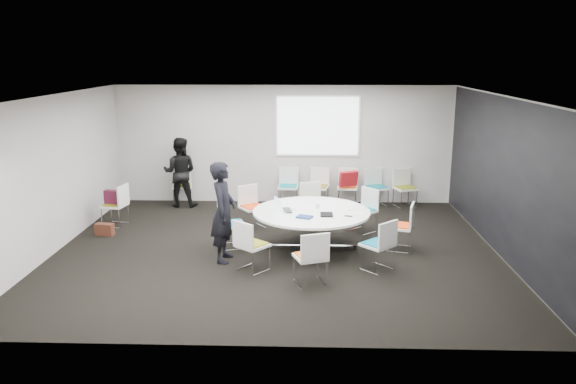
{
  "coord_description": "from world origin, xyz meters",
  "views": [
    {
      "loc": [
        0.54,
        -9.74,
        3.5
      ],
      "look_at": [
        0.2,
        0.4,
        1.0
      ],
      "focal_mm": 35.0,
      "sensor_mm": 36.0,
      "label": 1
    }
  ],
  "objects_px": {
    "chair_ring_a": "(400,235)",
    "chair_ring_d": "(253,215)",
    "chair_ring_c": "(313,212)",
    "chair_spare_left": "(116,213)",
    "chair_back_e": "(405,195)",
    "person_back": "(180,172)",
    "chair_ring_g": "(311,268)",
    "chair_back_a": "(288,194)",
    "maroon_bag": "(114,197)",
    "chair_back_d": "(376,195)",
    "person_main": "(223,212)",
    "chair_ring_b": "(363,219)",
    "chair_ring_h": "(378,254)",
    "brown_bag": "(105,229)",
    "chair_back_b": "(318,194)",
    "chair_person_back": "(182,193)",
    "chair_ring_e": "(232,233)",
    "laptop": "(290,210)",
    "chair_back_c": "(347,194)",
    "cup": "(317,206)",
    "conference_table": "(311,221)",
    "chair_ring_f": "(252,255)"
  },
  "relations": [
    {
      "from": "chair_spare_left",
      "to": "person_back",
      "type": "height_order",
      "value": "person_back"
    },
    {
      "from": "person_main",
      "to": "laptop",
      "type": "xyz_separation_m",
      "value": [
        1.13,
        0.62,
        -0.13
      ]
    },
    {
      "from": "chair_person_back",
      "to": "chair_back_e",
      "type": "bearing_deg",
      "value": 167.39
    },
    {
      "from": "chair_spare_left",
      "to": "chair_back_e",
      "type": "bearing_deg",
      "value": -64.95
    },
    {
      "from": "chair_back_a",
      "to": "person_main",
      "type": "relative_size",
      "value": 0.5
    },
    {
      "from": "chair_ring_e",
      "to": "laptop",
      "type": "distance_m",
      "value": 1.18
    },
    {
      "from": "chair_ring_b",
      "to": "chair_back_e",
      "type": "distance_m",
      "value": 2.29
    },
    {
      "from": "chair_ring_c",
      "to": "maroon_bag",
      "type": "bearing_deg",
      "value": -13.33
    },
    {
      "from": "laptop",
      "to": "maroon_bag",
      "type": "relative_size",
      "value": 0.85
    },
    {
      "from": "conference_table",
      "to": "chair_back_b",
      "type": "height_order",
      "value": "chair_back_b"
    },
    {
      "from": "chair_back_d",
      "to": "chair_spare_left",
      "type": "bearing_deg",
      "value": -3.64
    },
    {
      "from": "chair_ring_b",
      "to": "chair_back_c",
      "type": "xyz_separation_m",
      "value": [
        -0.17,
        2.02,
        0.0
      ]
    },
    {
      "from": "chair_ring_f",
      "to": "chair_back_b",
      "type": "relative_size",
      "value": 1.0
    },
    {
      "from": "maroon_bag",
      "to": "brown_bag",
      "type": "xyz_separation_m",
      "value": [
        -0.01,
        -0.64,
        -0.5
      ]
    },
    {
      "from": "chair_back_d",
      "to": "maroon_bag",
      "type": "xyz_separation_m",
      "value": [
        -5.63,
        -1.76,
        0.34
      ]
    },
    {
      "from": "chair_ring_d",
      "to": "chair_back_c",
      "type": "bearing_deg",
      "value": -174.12
    },
    {
      "from": "chair_ring_b",
      "to": "chair_ring_h",
      "type": "relative_size",
      "value": 1.0
    },
    {
      "from": "person_main",
      "to": "brown_bag",
      "type": "bearing_deg",
      "value": 67.21
    },
    {
      "from": "conference_table",
      "to": "brown_bag",
      "type": "distance_m",
      "value": 4.16
    },
    {
      "from": "chair_back_c",
      "to": "cup",
      "type": "bearing_deg",
      "value": 80.82
    },
    {
      "from": "chair_ring_g",
      "to": "cup",
      "type": "height_order",
      "value": "chair_ring_g"
    },
    {
      "from": "chair_ring_d",
      "to": "maroon_bag",
      "type": "relative_size",
      "value": 2.2
    },
    {
      "from": "person_main",
      "to": "person_back",
      "type": "xyz_separation_m",
      "value": [
        -1.54,
        3.54,
        -0.06
      ]
    },
    {
      "from": "chair_ring_a",
      "to": "chair_back_b",
      "type": "xyz_separation_m",
      "value": [
        -1.43,
        3.07,
        0.0
      ]
    },
    {
      "from": "chair_back_a",
      "to": "maroon_bag",
      "type": "height_order",
      "value": "chair_back_a"
    },
    {
      "from": "conference_table",
      "to": "chair_spare_left",
      "type": "bearing_deg",
      "value": 162.23
    },
    {
      "from": "chair_ring_a",
      "to": "chair_back_e",
      "type": "xyz_separation_m",
      "value": [
        0.59,
        3.02,
        0.0
      ]
    },
    {
      "from": "chair_ring_a",
      "to": "chair_ring_b",
      "type": "bearing_deg",
      "value": 44.65
    },
    {
      "from": "chair_ring_c",
      "to": "chair_ring_a",
      "type": "bearing_deg",
      "value": 120.5
    },
    {
      "from": "brown_bag",
      "to": "chair_back_c",
      "type": "bearing_deg",
      "value": 25.99
    },
    {
      "from": "chair_ring_b",
      "to": "chair_ring_d",
      "type": "relative_size",
      "value": 1.0
    },
    {
      "from": "chair_back_b",
      "to": "person_back",
      "type": "xyz_separation_m",
      "value": [
        -3.24,
        -0.17,
        0.54
      ]
    },
    {
      "from": "chair_ring_g",
      "to": "laptop",
      "type": "bearing_deg",
      "value": 82.85
    },
    {
      "from": "conference_table",
      "to": "chair_person_back",
      "type": "distance_m",
      "value": 4.35
    },
    {
      "from": "chair_spare_left",
      "to": "chair_back_b",
      "type": "bearing_deg",
      "value": -57.64
    },
    {
      "from": "brown_bag",
      "to": "chair_spare_left",
      "type": "bearing_deg",
      "value": 87.92
    },
    {
      "from": "chair_back_b",
      "to": "chair_spare_left",
      "type": "distance_m",
      "value": 4.61
    },
    {
      "from": "chair_ring_c",
      "to": "chair_ring_d",
      "type": "bearing_deg",
      "value": -3.64
    },
    {
      "from": "chair_ring_f",
      "to": "laptop",
      "type": "relative_size",
      "value": 2.59
    },
    {
      "from": "chair_ring_g",
      "to": "person_main",
      "type": "distance_m",
      "value": 1.9
    },
    {
      "from": "chair_ring_a",
      "to": "chair_ring_d",
      "type": "relative_size",
      "value": 1.0
    },
    {
      "from": "chair_ring_e",
      "to": "chair_person_back",
      "type": "distance_m",
      "value": 3.43
    },
    {
      "from": "chair_ring_g",
      "to": "chair_person_back",
      "type": "relative_size",
      "value": 1.0
    },
    {
      "from": "chair_back_d",
      "to": "chair_person_back",
      "type": "height_order",
      "value": "same"
    },
    {
      "from": "chair_ring_h",
      "to": "maroon_bag",
      "type": "bearing_deg",
      "value": 112.26
    },
    {
      "from": "chair_ring_h",
      "to": "chair_back_d",
      "type": "xyz_separation_m",
      "value": [
        0.46,
        4.08,
        0.0
      ]
    },
    {
      "from": "person_back",
      "to": "chair_ring_g",
      "type": "bearing_deg",
      "value": 124.13
    },
    {
      "from": "chair_ring_a",
      "to": "chair_spare_left",
      "type": "distance_m",
      "value": 5.83
    },
    {
      "from": "chair_ring_b",
      "to": "chair_ring_f",
      "type": "bearing_deg",
      "value": 95.49
    },
    {
      "from": "chair_ring_a",
      "to": "chair_ring_c",
      "type": "height_order",
      "value": "same"
    }
  ]
}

